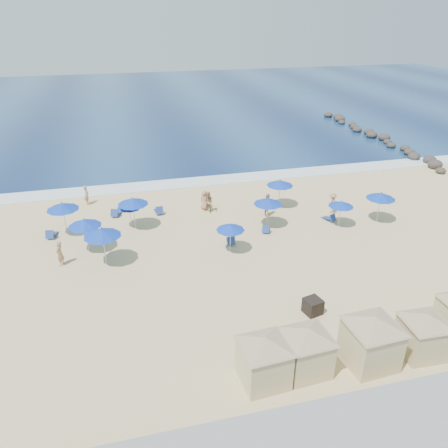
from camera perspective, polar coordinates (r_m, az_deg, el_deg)
The scene contains 32 objects.
ground at distance 28.55m, azimuth 4.06°, elevation -5.29°, with size 160.00×160.00×0.00m, color #D3BB86.
ocean at distance 79.79m, azimuth -8.54°, elevation 15.41°, with size 160.00×80.00×0.06m, color #0E2450.
surf_line at distance 42.03m, azimuth -2.43°, elevation 5.62°, with size 160.00×2.50×0.08m, color white.
seawall at distance 18.92m, azimuth 18.00°, elevation -24.66°, with size 160.00×6.10×1.22m.
rock_jetty at distance 59.35m, azimuth 19.24°, elevation 10.77°, with size 2.56×26.66×0.96m.
trash_bin at distance 24.59m, azimuth 11.52°, elevation -10.47°, with size 0.87×0.87×0.87m, color black.
cabana_0 at distance 19.79m, azimuth 5.28°, elevation -16.51°, with size 4.29×4.29×2.70m.
cabana_1 at distance 20.53m, azimuth 10.77°, elevation -15.16°, with size 4.22×4.22×2.65m.
cabana_2 at distance 21.53m, azimuth 18.81°, elevation -13.47°, with size 4.67×4.67×2.94m.
cabana_3 at distance 23.07m, azimuth 24.68°, elevation -12.32°, with size 4.09×4.09×2.57m.
umbrella_0 at distance 33.21m, azimuth -20.35°, elevation 2.19°, with size 2.29×2.29×2.61m.
umbrella_1 at distance 30.37m, azimuth -17.76°, elevation 0.16°, with size 2.21×2.21×2.51m.
umbrella_2 at distance 32.72m, azimuth -11.83°, elevation 2.94°, with size 2.27×2.27×2.58m.
umbrella_3 at distance 28.37m, azimuth -15.64°, elevation -1.08°, with size 2.38×2.38×2.70m.
umbrella_4 at distance 33.14m, azimuth -12.28°, elevation 2.41°, with size 1.84×1.84×2.10m.
umbrella_5 at distance 28.96m, azimuth 0.84°, elevation -0.42°, with size 1.92×1.92×2.19m.
umbrella_6 at distance 32.48m, azimuth 5.78°, elevation 2.98°, with size 2.15×2.15×2.45m.
umbrella_7 at distance 35.98m, azimuth 7.33°, elevation 5.37°, with size 2.19×2.19×2.49m.
umbrella_8 at distance 33.67m, azimuth 15.06°, elevation 2.57°, with size 1.89×1.89×2.15m.
umbrella_9 at distance 35.21m, azimuth 19.83°, elevation 3.49°, with size 2.20×2.20×2.51m.
beach_chair_0 at distance 33.99m, azimuth -21.63°, elevation -1.25°, with size 0.81×1.37×0.71m.
beach_chair_1 at distance 35.92m, azimuth -13.94°, elevation 1.41°, with size 1.00×1.42×0.72m.
beach_chair_2 at distance 35.67m, azimuth -8.52°, elevation 1.76°, with size 0.68×1.36×0.73m.
beach_chair_3 at distance 30.82m, azimuth 0.88°, elevation -2.15°, with size 0.73×1.29×0.67m.
beach_chair_4 at distance 32.54m, azimuth 5.49°, elevation -0.64°, with size 0.95×1.32×0.67m.
beach_chair_5 at distance 35.07m, azimuth 13.65°, elevation 0.77°, with size 0.82×1.26×0.64m.
beachgoer_0 at distance 29.93m, azimuth -20.66°, elevation -3.61°, with size 0.62×0.41×1.70m, color #A4785B.
beachgoer_1 at distance 35.25m, azimuth -2.04°, elevation 2.86°, with size 0.86×0.67×1.76m, color #A4785B.
beachgoer_2 at distance 34.74m, azimuth 5.66°, elevation 2.48°, with size 1.10×0.46×1.88m, color #A4785B.
beachgoer_3 at distance 36.28m, azimuth 13.95°, elevation 2.69°, with size 1.08×0.62×1.67m, color #A4785B.
beachgoer_4 at distance 35.85m, azimuth -2.57°, elevation 3.13°, with size 0.78×0.51×1.60m, color #A4785B.
beachgoer_5 at distance 38.52m, azimuth -17.51°, elevation 3.65°, with size 0.62×0.40×1.69m, color #A4785B.
Camera 1 is at (-7.87, -22.97, 15.02)m, focal length 35.00 mm.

